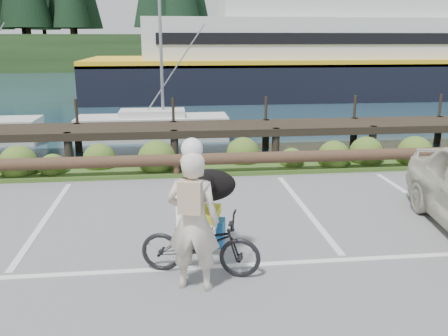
{
  "coord_description": "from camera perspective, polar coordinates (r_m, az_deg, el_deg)",
  "views": [
    {
      "loc": [
        -0.1,
        -7.03,
        3.41
      ],
      "look_at": [
        0.84,
        1.35,
        1.1
      ],
      "focal_mm": 38.0,
      "sensor_mm": 36.0,
      "label": 1
    }
  ],
  "objects": [
    {
      "name": "ground",
      "position": [
        7.81,
        -5.14,
        -10.62
      ],
      "size": [
        72.0,
        72.0,
        0.0
      ],
      "primitive_type": "plane",
      "color": "slate"
    },
    {
      "name": "bicycle",
      "position": [
        7.1,
        -2.89,
        -9.13
      ],
      "size": [
        1.91,
        1.09,
        0.95
      ],
      "primitive_type": "imported",
      "rotation": [
        0.0,
        0.0,
        1.3
      ],
      "color": "black",
      "rests_on": "ground"
    },
    {
      "name": "log_rail",
      "position": [
        12.12,
        -5.7,
        -1.1
      ],
      "size": [
        32.0,
        0.3,
        0.6
      ],
      "primitive_type": null,
      "color": "#443021",
      "rests_on": "ground"
    },
    {
      "name": "vegetation_strip",
      "position": [
        12.78,
        -5.76,
        -0.0
      ],
      "size": [
        34.0,
        1.6,
        0.1
      ],
      "primitive_type": "cube",
      "color": "#3D5B21",
      "rests_on": "ground"
    },
    {
      "name": "cyclist",
      "position": [
        6.51,
        -3.72,
        -6.43
      ],
      "size": [
        0.83,
        0.66,
        2.0
      ],
      "primitive_type": "imported",
      "rotation": [
        0.0,
        0.0,
        2.87
      ],
      "color": "beige",
      "rests_on": "ground"
    },
    {
      "name": "harbor_backdrop",
      "position": [
        85.62,
        -6.27,
        12.95
      ],
      "size": [
        170.0,
        160.0,
        30.0
      ],
      "color": "#1B3341",
      "rests_on": "ground"
    },
    {
      "name": "dog",
      "position": [
        7.37,
        -2.03,
        -2.09
      ],
      "size": [
        0.66,
        0.98,
        0.52
      ],
      "primitive_type": "ellipsoid",
      "rotation": [
        0.0,
        0.0,
        1.3
      ],
      "color": "black",
      "rests_on": "bicycle"
    }
  ]
}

